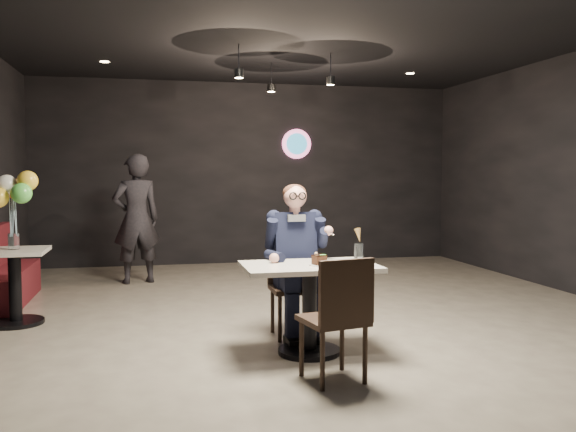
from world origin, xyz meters
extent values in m
plane|color=gray|center=(0.00, 0.00, 0.00)|extent=(9.00, 9.00, 0.00)
cube|color=black|center=(0.00, 2.00, 2.88)|extent=(1.40, 1.20, 0.36)
cube|color=silver|center=(-0.35, -0.79, 0.38)|extent=(1.10, 0.70, 0.75)
cube|color=black|center=(-0.35, -0.24, 0.46)|extent=(0.42, 0.46, 0.92)
cube|color=black|center=(-0.35, -1.46, 0.46)|extent=(0.50, 0.53, 0.92)
cube|color=black|center=(-0.35, -0.24, 0.72)|extent=(0.60, 0.80, 1.44)
cylinder|color=white|center=(-0.27, -0.88, 0.76)|extent=(0.20, 0.20, 0.01)
cube|color=black|center=(-0.29, -0.89, 0.80)|extent=(0.12, 0.11, 0.07)
ellipsoid|color=green|center=(-0.26, -0.90, 0.84)|extent=(0.06, 0.04, 0.01)
cylinder|color=silver|center=(0.07, -0.83, 0.83)|extent=(0.07, 0.07, 0.17)
cone|color=tan|center=(0.06, -0.85, 0.99)|extent=(0.07, 0.07, 0.12)
cube|color=#4E101D|center=(-3.25, 1.80, 0.44)|extent=(0.44, 1.77, 0.89)
cube|color=silver|center=(-2.95, 0.80, 0.38)|extent=(0.61, 0.61, 0.77)
cylinder|color=silver|center=(-2.95, 0.80, 0.83)|extent=(0.11, 0.11, 0.16)
cube|color=yellow|center=(-2.95, 0.80, 1.20)|extent=(0.37, 0.37, 0.61)
imported|color=black|center=(-1.82, 2.91, 0.88)|extent=(0.73, 0.57, 1.76)
camera|label=1|loc=(-1.61, -5.62, 1.50)|focal=38.00mm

